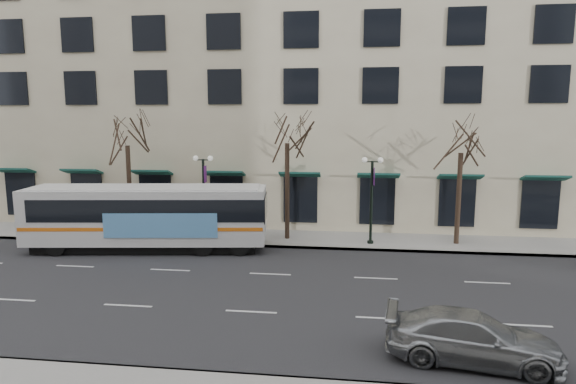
% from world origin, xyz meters
% --- Properties ---
extents(ground, '(160.00, 160.00, 0.00)m').
position_xyz_m(ground, '(0.00, 0.00, 0.00)').
color(ground, black).
rests_on(ground, ground).
extents(sidewalk_far, '(80.00, 4.00, 0.15)m').
position_xyz_m(sidewalk_far, '(5.00, 9.00, 0.07)').
color(sidewalk_far, gray).
rests_on(sidewalk_far, ground).
extents(building_hotel, '(40.00, 20.00, 24.00)m').
position_xyz_m(building_hotel, '(-2.00, 21.00, 12.00)').
color(building_hotel, '#B5A78A').
rests_on(building_hotel, ground).
extents(tree_far_left, '(3.60, 3.60, 8.34)m').
position_xyz_m(tree_far_left, '(-10.00, 8.80, 6.70)').
color(tree_far_left, black).
rests_on(tree_far_left, ground).
extents(tree_far_mid, '(3.60, 3.60, 8.55)m').
position_xyz_m(tree_far_mid, '(0.00, 8.80, 6.91)').
color(tree_far_mid, black).
rests_on(tree_far_mid, ground).
extents(tree_far_right, '(3.60, 3.60, 8.06)m').
position_xyz_m(tree_far_right, '(10.00, 8.80, 6.42)').
color(tree_far_right, black).
rests_on(tree_far_right, ground).
extents(lamp_post_left, '(1.22, 0.45, 5.21)m').
position_xyz_m(lamp_post_left, '(-4.99, 8.20, 2.94)').
color(lamp_post_left, black).
rests_on(lamp_post_left, ground).
extents(lamp_post_right, '(1.22, 0.45, 5.21)m').
position_xyz_m(lamp_post_right, '(5.01, 8.20, 2.94)').
color(lamp_post_right, black).
rests_on(lamp_post_right, ground).
extents(city_bus, '(13.66, 4.60, 3.63)m').
position_xyz_m(city_bus, '(-7.50, 5.81, 1.98)').
color(city_bus, silver).
rests_on(city_bus, ground).
extents(silver_car, '(5.45, 2.82, 1.51)m').
position_xyz_m(silver_car, '(7.48, -5.18, 0.76)').
color(silver_car, '#919598').
rests_on(silver_car, ground).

